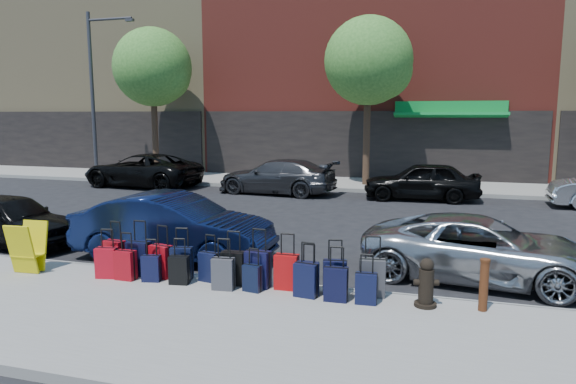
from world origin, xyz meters
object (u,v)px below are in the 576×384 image
(streetlight, at_px, (95,85))
(car_near_1, at_px, (173,227))
(fire_hydrant, at_px, (426,284))
(car_far_2, at_px, (421,181))
(car_far_1, at_px, (277,177))
(tree_left, at_px, (155,69))
(display_rack, at_px, (28,248))
(suitcase_front_5, at_px, (233,268))
(bollard, at_px, (484,284))
(car_near_0, at_px, (9,220))
(car_far_0, at_px, (142,170))
(tree_center, at_px, (372,63))
(car_near_2, at_px, (481,249))

(streetlight, xyz_separation_m, car_near_1, (10.74, -12.01, -3.92))
(fire_hydrant, height_order, car_far_2, car_far_2)
(car_far_1, bearing_deg, tree_left, -105.85)
(streetlight, relative_size, display_rack, 8.14)
(streetlight, bearing_deg, suitcase_front_5, -46.75)
(bollard, distance_m, car_near_0, 11.02)
(car_near_1, bearing_deg, car_near_0, 90.38)
(car_far_0, bearing_deg, car_near_0, 20.73)
(suitcase_front_5, height_order, car_far_2, car_far_2)
(tree_center, distance_m, car_far_2, 5.92)
(car_far_2, bearing_deg, streetlight, -100.03)
(car_near_1, height_order, car_far_0, car_far_0)
(car_far_2, bearing_deg, bollard, 3.97)
(fire_hydrant, relative_size, car_near_1, 0.18)
(fire_hydrant, xyz_separation_m, car_near_1, (-5.51, 1.76, 0.22))
(tree_left, distance_m, car_near_1, 15.62)
(car_near_2, xyz_separation_m, car_far_0, (-13.62, 9.75, 0.12))
(car_far_1, bearing_deg, bollard, 37.22)
(suitcase_front_5, distance_m, fire_hydrant, 3.41)
(tree_left, xyz_separation_m, suitcase_front_5, (9.90, -14.34, -4.95))
(car_near_2, distance_m, car_far_1, 11.92)
(car_near_0, height_order, car_far_2, car_far_2)
(suitcase_front_5, distance_m, display_rack, 4.19)
(fire_hydrant, xyz_separation_m, bollard, (0.88, 0.06, 0.07))
(tree_left, relative_size, streetlight, 0.91)
(bollard, bearing_deg, car_far_0, 138.76)
(tree_center, bearing_deg, car_near_2, -72.90)
(tree_center, height_order, car_near_2, tree_center)
(car_far_0, bearing_deg, car_far_1, 94.03)
(tree_center, relative_size, car_near_2, 1.61)
(car_far_2, bearing_deg, tree_left, -104.73)
(streetlight, xyz_separation_m, display_rack, (8.67, -14.08, -4.03))
(suitcase_front_5, height_order, car_near_2, car_near_2)
(car_near_0, distance_m, car_far_2, 13.82)
(tree_left, xyz_separation_m, car_near_2, (14.29, -12.31, -4.78))
(car_near_1, bearing_deg, bollard, -105.13)
(tree_center, height_order, bollard, tree_center)
(bollard, bearing_deg, suitcase_front_5, 179.03)
(car_far_0, relative_size, car_far_1, 1.10)
(fire_hydrant, xyz_separation_m, car_far_0, (-12.64, 11.91, 0.23))
(car_near_2, bearing_deg, tree_center, 24.53)
(streetlight, height_order, car_near_0, streetlight)
(display_rack, bearing_deg, car_far_2, 55.63)
(display_rack, xyz_separation_m, car_far_2, (7.11, 12.01, 0.10))
(fire_hydrant, bearing_deg, car_near_0, 156.64)
(car_near_0, bearing_deg, car_near_1, -84.52)
(streetlight, height_order, car_near_1, streetlight)
(streetlight, height_order, car_far_1, streetlight)
(tree_left, height_order, display_rack, tree_left)
(bollard, height_order, car_far_1, car_far_1)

